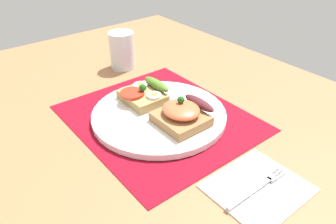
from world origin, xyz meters
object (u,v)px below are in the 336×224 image
Objects in this scene: plate at (159,115)px; sandwich_salmon at (183,114)px; sandwich_egg_tomato at (143,94)px; napkin at (257,188)px; fork at (259,186)px; drinking_glass at (122,50)px.

plate is 2.72× the size of sandwich_salmon.
sandwich_egg_tomato is 0.94× the size of sandwich_salmon.
plate is 2.89× the size of sandwich_egg_tomato.
napkin is 0.57cm from fork.
sandwich_salmon is 0.70× the size of napkin.
sandwich_salmon is 20.41cm from napkin.
sandwich_salmon is at bearing 175.08° from napkin.
napkin is 53.22cm from drinking_glass.
sandwich_egg_tomato is 0.66× the size of napkin.
sandwich_salmon is 0.75× the size of fork.
sandwich_salmon is 1.04× the size of drinking_glass.
sandwich_egg_tomato reaches higher than napkin.
napkin is at bearing -123.06° from fork.
sandwich_egg_tomato is 21.90cm from drinking_glass.
sandwich_egg_tomato is 0.98× the size of drinking_glass.
plate is 26.13cm from fork.
sandwich_egg_tomato is 0.71× the size of fork.
fork is at bearing 56.94° from napkin.
plate is 1.91× the size of napkin.
fork is at bearing -0.41° from sandwich_egg_tomato.
sandwich_egg_tomato is at bearing -20.08° from drinking_glass.
sandwich_salmon reaches higher than fork.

